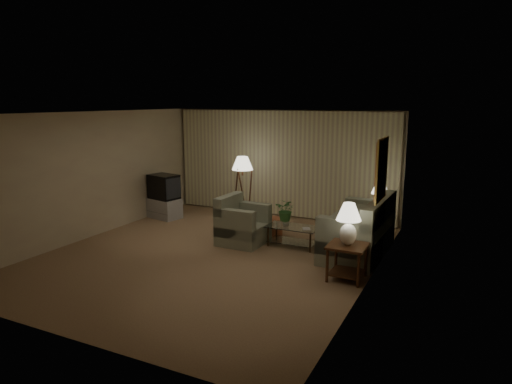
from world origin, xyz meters
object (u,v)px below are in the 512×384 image
ottoman (270,227)px  table_lamp_far (380,194)px  side_table_far (378,220)px  tv_cabinet (165,208)px  armchair (243,225)px  crt_tv (164,187)px  table_lamp_near (349,220)px  vase (286,222)px  floor_lamp (243,187)px  coffee_table (293,233)px  sofa (358,232)px  side_table_near (347,255)px

ottoman → table_lamp_far: bearing=19.9°
side_table_far → tv_cabinet: size_ratio=0.67×
armchair → crt_tv: (-2.75, 0.98, 0.41)m
table_lamp_near → vase: size_ratio=4.81×
crt_tv → floor_lamp: floor_lamp is taller
table_lamp_far → tv_cabinet: bearing=-173.1°
side_table_far → vase: side_table_far is taller
table_lamp_far → coffee_table: 2.10m
armchair → crt_tv: bearing=71.5°
sofa → table_lamp_far: size_ratio=3.28×
side_table_far → vase: bearing=-139.8°
table_lamp_far → ottoman: 2.47m
side_table_near → table_lamp_far: (-0.00, 2.60, 0.55)m
floor_lamp → vase: size_ratio=10.87×
tv_cabinet → table_lamp_far: bearing=19.2°
side_table_far → coffee_table: size_ratio=0.57×
table_lamp_far → side_table_near: bearing=-90.0°
sofa → tv_cabinet: bearing=-95.2°
sofa → vase: bearing=-84.2°
floor_lamp → table_lamp_far: bearing=-0.5°
crt_tv → side_table_near: bearing=-8.5°
coffee_table → vase: bearing=180.0°
table_lamp_near → tv_cabinet: size_ratio=0.78×
sofa → side_table_near: 1.36m
armchair → crt_tv: 2.95m
sofa → coffee_table: size_ratio=1.99×
table_lamp_far → crt_tv: table_lamp_far is taller
armchair → coffee_table: size_ratio=0.92×
table_lamp_near → crt_tv: (-5.20, 1.97, -0.21)m
table_lamp_far → coffee_table: table_lamp_far is taller
armchair → floor_lamp: (-0.87, 1.63, 0.44)m
coffee_table → ottoman: 0.94m
armchair → ottoman: (0.25, 0.81, -0.21)m
table_lamp_far → floor_lamp: 3.32m
vase → table_lamp_near: bearing=-38.0°
sofa → tv_cabinet: 5.09m
side_table_near → floor_lamp: (-3.31, 2.63, 0.41)m
coffee_table → floor_lamp: size_ratio=0.66×
table_lamp_near → crt_tv: 5.57m
side_table_near → side_table_far: bearing=90.0°
sofa → ottoman: size_ratio=3.84×
floor_lamp → table_lamp_near: bearing=-38.4°
table_lamp_near → floor_lamp: size_ratio=0.44×
table_lamp_near → table_lamp_far: size_ratio=1.11×
tv_cabinet → table_lamp_near: bearing=-8.5°
table_lamp_near → vase: 2.10m
ottoman → tv_cabinet: bearing=176.8°
side_table_far → table_lamp_far: (0.00, 0.00, 0.58)m
table_lamp_far → ottoman: table_lamp_far is taller
side_table_far → table_lamp_near: size_ratio=0.85×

